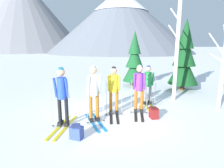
{
  "coord_description": "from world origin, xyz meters",
  "views": [
    {
      "loc": [
        -1.38,
        -6.17,
        2.47
      ],
      "look_at": [
        0.2,
        0.42,
        1.05
      ],
      "focal_mm": 29.98,
      "sensor_mm": 36.0,
      "label": 1
    }
  ],
  "objects_px": {
    "birch_tree_tall": "(222,68)",
    "backpack_on_snow_front": "(154,113)",
    "skier_in_purple": "(139,87)",
    "pine_tree_mid": "(134,61)",
    "birch_tree_slender": "(177,48)",
    "backpack_on_snow_beside": "(77,132)",
    "skier_in_yellow": "(114,87)",
    "pine_tree_near": "(184,58)",
    "skier_in_blue": "(62,94)",
    "skier_in_white": "(94,90)",
    "skier_in_green": "(148,83)"
  },
  "relations": [
    {
      "from": "skier_in_purple",
      "to": "birch_tree_slender",
      "type": "xyz_separation_m",
      "value": [
        2.16,
        1.16,
        1.37
      ]
    },
    {
      "from": "skier_in_white",
      "to": "backpack_on_snow_beside",
      "type": "height_order",
      "value": "skier_in_white"
    },
    {
      "from": "skier_in_yellow",
      "to": "backpack_on_snow_beside",
      "type": "bearing_deg",
      "value": -132.29
    },
    {
      "from": "pine_tree_near",
      "to": "birch_tree_slender",
      "type": "distance_m",
      "value": 2.23
    },
    {
      "from": "skier_in_yellow",
      "to": "skier_in_green",
      "type": "relative_size",
      "value": 1.05
    },
    {
      "from": "skier_in_white",
      "to": "skier_in_yellow",
      "type": "height_order",
      "value": "skier_in_white"
    },
    {
      "from": "pine_tree_mid",
      "to": "backpack_on_snow_front",
      "type": "bearing_deg",
      "value": -102.51
    },
    {
      "from": "skier_in_yellow",
      "to": "pine_tree_near",
      "type": "distance_m",
      "value": 5.34
    },
    {
      "from": "skier_in_white",
      "to": "backpack_on_snow_front",
      "type": "relative_size",
      "value": 4.9
    },
    {
      "from": "skier_in_purple",
      "to": "skier_in_green",
      "type": "distance_m",
      "value": 1.11
    },
    {
      "from": "birch_tree_tall",
      "to": "backpack_on_snow_front",
      "type": "xyz_separation_m",
      "value": [
        -2.89,
        -0.29,
        -1.44
      ]
    },
    {
      "from": "skier_in_white",
      "to": "backpack_on_snow_front",
      "type": "height_order",
      "value": "skier_in_white"
    },
    {
      "from": "skier_in_white",
      "to": "skier_in_green",
      "type": "bearing_deg",
      "value": 27.72
    },
    {
      "from": "skier_in_blue",
      "to": "birch_tree_slender",
      "type": "relative_size",
      "value": 0.4
    },
    {
      "from": "birch_tree_slender",
      "to": "backpack_on_snow_beside",
      "type": "relative_size",
      "value": 11.59
    },
    {
      "from": "skier_in_purple",
      "to": "birch_tree_slender",
      "type": "distance_m",
      "value": 2.81
    },
    {
      "from": "skier_in_blue",
      "to": "birch_tree_slender",
      "type": "xyz_separation_m",
      "value": [
        4.86,
        1.74,
        1.33
      ]
    },
    {
      "from": "skier_in_white",
      "to": "birch_tree_slender",
      "type": "xyz_separation_m",
      "value": [
        3.88,
        1.6,
        1.31
      ]
    },
    {
      "from": "skier_in_yellow",
      "to": "birch_tree_tall",
      "type": "height_order",
      "value": "birch_tree_tall"
    },
    {
      "from": "birch_tree_slender",
      "to": "backpack_on_snow_beside",
      "type": "distance_m",
      "value": 5.66
    },
    {
      "from": "skier_in_green",
      "to": "backpack_on_snow_front",
      "type": "bearing_deg",
      "value": -105.84
    },
    {
      "from": "birch_tree_tall",
      "to": "birch_tree_slender",
      "type": "height_order",
      "value": "birch_tree_slender"
    },
    {
      "from": "skier_in_yellow",
      "to": "pine_tree_mid",
      "type": "distance_m",
      "value": 4.92
    },
    {
      "from": "pine_tree_near",
      "to": "birch_tree_tall",
      "type": "height_order",
      "value": "pine_tree_near"
    },
    {
      "from": "skier_in_blue",
      "to": "backpack_on_snow_beside",
      "type": "bearing_deg",
      "value": -69.09
    },
    {
      "from": "skier_in_yellow",
      "to": "skier_in_purple",
      "type": "xyz_separation_m",
      "value": [
        0.93,
        -0.07,
        -0.0
      ]
    },
    {
      "from": "pine_tree_mid",
      "to": "backpack_on_snow_front",
      "type": "xyz_separation_m",
      "value": [
        -1.11,
        -5.02,
        -1.32
      ]
    },
    {
      "from": "skier_in_purple",
      "to": "backpack_on_snow_front",
      "type": "bearing_deg",
      "value": -65.29
    },
    {
      "from": "skier_in_white",
      "to": "birch_tree_tall",
      "type": "bearing_deg",
      "value": 1.02
    },
    {
      "from": "skier_in_green",
      "to": "pine_tree_mid",
      "type": "relative_size",
      "value": 0.5
    },
    {
      "from": "backpack_on_snow_beside",
      "to": "birch_tree_slender",
      "type": "bearing_deg",
      "value": 30.38
    },
    {
      "from": "skier_in_blue",
      "to": "pine_tree_near",
      "type": "height_order",
      "value": "pine_tree_near"
    },
    {
      "from": "birch_tree_tall",
      "to": "birch_tree_slender",
      "type": "relative_size",
      "value": 0.68
    },
    {
      "from": "skier_in_blue",
      "to": "skier_in_yellow",
      "type": "bearing_deg",
      "value": 20.2
    },
    {
      "from": "skier_in_purple",
      "to": "pine_tree_near",
      "type": "bearing_deg",
      "value": 36.76
    },
    {
      "from": "birch_tree_tall",
      "to": "birch_tree_slender",
      "type": "xyz_separation_m",
      "value": [
        -1.02,
        1.52,
        0.72
      ]
    },
    {
      "from": "skier_in_purple",
      "to": "backpack_on_snow_beside",
      "type": "xyz_separation_m",
      "value": [
        -2.35,
        -1.49,
        -0.8
      ]
    },
    {
      "from": "backpack_on_snow_front",
      "to": "skier_in_white",
      "type": "bearing_deg",
      "value": 174.29
    },
    {
      "from": "skier_in_yellow",
      "to": "pine_tree_near",
      "type": "bearing_deg",
      "value": 30.07
    },
    {
      "from": "skier_in_white",
      "to": "backpack_on_snow_front",
      "type": "distance_m",
      "value": 2.21
    },
    {
      "from": "birch_tree_tall",
      "to": "pine_tree_near",
      "type": "bearing_deg",
      "value": 81.62
    },
    {
      "from": "skier_in_yellow",
      "to": "backpack_on_snow_front",
      "type": "relative_size",
      "value": 4.6
    },
    {
      "from": "backpack_on_snow_beside",
      "to": "birch_tree_tall",
      "type": "bearing_deg",
      "value": 11.53
    },
    {
      "from": "skier_in_green",
      "to": "backpack_on_snow_front",
      "type": "relative_size",
      "value": 4.36
    },
    {
      "from": "skier_in_blue",
      "to": "pine_tree_mid",
      "type": "bearing_deg",
      "value": 50.27
    },
    {
      "from": "skier_in_purple",
      "to": "pine_tree_mid",
      "type": "height_order",
      "value": "pine_tree_mid"
    },
    {
      "from": "skier_in_yellow",
      "to": "backpack_on_snow_front",
      "type": "bearing_deg",
      "value": -30.31
    },
    {
      "from": "skier_in_white",
      "to": "pine_tree_mid",
      "type": "bearing_deg",
      "value": 56.93
    },
    {
      "from": "skier_in_green",
      "to": "pine_tree_near",
      "type": "bearing_deg",
      "value": 32.8
    },
    {
      "from": "skier_in_white",
      "to": "pine_tree_mid",
      "type": "distance_m",
      "value": 5.76
    }
  ]
}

